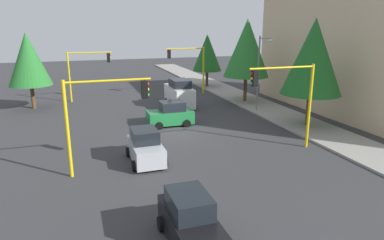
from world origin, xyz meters
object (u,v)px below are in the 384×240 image
(traffic_signal_far_left, at_px, (189,61))
(traffic_signal_far_right, at_px, (87,66))
(car_silver, at_px, (145,147))
(traffic_signal_near_right, at_px, (103,107))
(car_black, at_px, (190,222))
(car_green, at_px, (171,114))
(delivery_van_white, at_px, (179,94))
(tree_opposite_side, at_px, (28,59))
(tree_roadside_near, at_px, (313,57))
(traffic_signal_near_left, at_px, (287,91))
(street_lamp_curbside, at_px, (261,66))
(tree_roadside_far, at_px, (207,53))
(tree_roadside_mid, at_px, (247,48))

(traffic_signal_far_left, bearing_deg, traffic_signal_far_right, -90.00)
(car_silver, bearing_deg, traffic_signal_near_right, -69.10)
(car_black, xyz_separation_m, car_green, (-15.69, 3.49, 0.00))
(delivery_van_white, relative_size, car_silver, 1.28)
(tree_opposite_side, height_order, car_black, tree_opposite_side)
(tree_roadside_near, height_order, car_black, tree_roadside_near)
(car_black, bearing_deg, traffic_signal_near_left, 130.69)
(traffic_signal_far_right, height_order, car_green, traffic_signal_far_right)
(traffic_signal_near_right, xyz_separation_m, car_black, (7.69, 2.36, -2.86))
(car_green, bearing_deg, traffic_signal_near_right, -36.18)
(traffic_signal_far_left, height_order, tree_roadside_near, tree_roadside_near)
(tree_opposite_side, bearing_deg, street_lamp_curbside, 67.45)
(tree_opposite_side, relative_size, car_green, 1.99)
(traffic_signal_near_left, bearing_deg, street_lamp_curbside, 159.88)
(tree_roadside_far, bearing_deg, car_green, -30.12)
(tree_roadside_far, height_order, car_silver, tree_roadside_far)
(car_green, bearing_deg, street_lamp_curbside, 100.17)
(delivery_van_white, height_order, car_black, delivery_van_white)
(car_green, height_order, car_silver, same)
(traffic_signal_far_left, bearing_deg, tree_roadside_mid, 35.84)
(traffic_signal_far_left, xyz_separation_m, tree_opposite_side, (2.00, -16.67, 0.90))
(traffic_signal_near_left, xyz_separation_m, traffic_signal_near_right, (-0.00, -11.31, -0.19))
(tree_roadside_mid, height_order, tree_opposite_side, tree_roadside_mid)
(tree_roadside_near, relative_size, car_silver, 2.27)
(traffic_signal_near_left, height_order, traffic_signal_near_right, traffic_signal_near_left)
(car_black, bearing_deg, car_green, 167.46)
(tree_roadside_near, distance_m, car_black, 18.67)
(tree_roadside_mid, bearing_deg, tree_roadside_far, -177.14)
(tree_roadside_far, bearing_deg, traffic_signal_near_left, -9.05)
(car_black, distance_m, car_silver, 8.60)
(car_silver, bearing_deg, traffic_signal_far_right, -172.93)
(tree_roadside_far, bearing_deg, tree_opposite_side, -73.69)
(tree_roadside_far, distance_m, car_silver, 26.63)
(tree_opposite_side, relative_size, car_black, 1.90)
(traffic_signal_far_left, relative_size, car_green, 1.49)
(tree_roadside_mid, bearing_deg, street_lamp_curbside, -10.33)
(traffic_signal_near_left, distance_m, tree_roadside_mid, 14.75)
(traffic_signal_near_right, bearing_deg, delivery_van_white, 149.24)
(traffic_signal_far_left, height_order, car_silver, traffic_signal_far_left)
(tree_roadside_far, relative_size, delivery_van_white, 1.43)
(tree_roadside_near, bearing_deg, car_silver, -77.33)
(tree_roadside_mid, relative_size, tree_opposite_side, 1.18)
(car_green, bearing_deg, tree_roadside_far, 149.88)
(car_black, bearing_deg, delivery_van_white, 164.48)
(tree_roadside_far, xyz_separation_m, delivery_van_white, (9.83, -6.70, -3.20))
(traffic_signal_far_right, height_order, tree_opposite_side, tree_opposite_side)
(car_black, distance_m, car_green, 16.08)
(street_lamp_curbside, distance_m, car_black, 21.61)
(traffic_signal_far_right, xyz_separation_m, tree_roadside_mid, (6.00, 15.63, 1.92))
(traffic_signal_far_right, relative_size, car_silver, 1.41)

